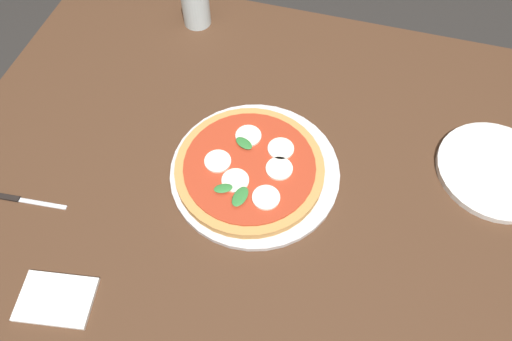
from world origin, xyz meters
TOP-DOWN VIEW (x-y plane):
  - ground_plane at (0.00, 0.00)m, footprint 6.00×6.00m
  - dining_table at (0.00, 0.00)m, footprint 1.29×1.10m
  - serving_tray at (-0.00, -0.03)m, footprint 0.35×0.35m
  - pizza at (0.01, -0.03)m, footprint 0.30×0.30m
  - plate_white at (-0.47, -0.17)m, footprint 0.24×0.24m
  - napkin at (0.26, 0.31)m, footprint 0.14×0.11m
  - knife at (0.44, 0.16)m, footprint 0.17×0.02m
  - glass_cup at (0.27, -0.43)m, footprint 0.07×0.07m

SIDE VIEW (x-z plane):
  - ground_plane at x=0.00m, z-range 0.00..0.00m
  - dining_table at x=0.00m, z-range 0.28..1.04m
  - knife at x=0.44m, z-range 0.76..0.76m
  - napkin at x=0.26m, z-range 0.76..0.77m
  - serving_tray at x=0.00m, z-range 0.76..0.77m
  - plate_white at x=-0.47m, z-range 0.76..0.77m
  - pizza at x=0.01m, z-range 0.77..0.80m
  - glass_cup at x=0.27m, z-range 0.76..0.86m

